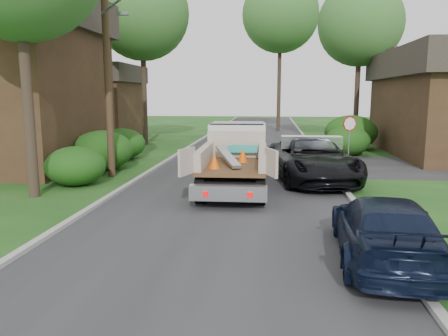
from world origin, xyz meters
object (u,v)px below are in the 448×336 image
object	(u,v)px
utility_pole	(107,54)
black_pickup	(312,159)
navy_suv	(384,229)
house_left_far	(91,100)
tree_left_far	(142,13)
tree_right_far	(360,24)
flatbed_truck	(236,152)
tree_center_far	(280,14)
tree_left_back	(18,3)
stop_sign	(349,130)

from	to	relation	value
utility_pole	black_pickup	xyz separation A→B (m)	(8.53, 0.02, -4.29)
utility_pole	navy_suv	xyz separation A→B (m)	(9.28, -8.83, -4.48)
house_left_far	tree_left_far	xyz separation A→B (m)	(6.00, -5.00, 5.93)
tree_right_far	flatbed_truck	bearing A→B (deg)	-114.64
tree_center_far	black_pickup	xyz separation A→B (m)	(1.05, -25.00, -10.10)
flatbed_truck	tree_left_far	bearing A→B (deg)	118.25
tree_left_far	navy_suv	world-z (taller)	tree_left_far
tree_left_back	utility_pole	bearing A→B (deg)	-43.26
utility_pole	tree_center_far	world-z (taller)	tree_center_far
house_left_far	utility_pole	bearing A→B (deg)	-64.77
black_pickup	navy_suv	distance (m)	8.89
tree_left_far	tree_left_back	distance (m)	7.63
house_left_far	tree_right_far	world-z (taller)	tree_right_far
utility_pole	tree_left_back	bearing A→B (deg)	136.74
house_left_far	black_pickup	distance (m)	23.82
tree_left_far	flatbed_truck	xyz separation A→B (m)	(7.53, -13.30, -7.68)
tree_left_far	tree_left_back	xyz separation A→B (m)	(-6.50, -4.00, -0.00)
tree_center_far	tree_left_far	bearing A→B (deg)	-126.16
house_left_far	tree_right_far	xyz separation A→B (m)	(21.00, -2.00, 5.43)
navy_suv	house_left_far	bearing A→B (deg)	-52.01
black_pickup	flatbed_truck	bearing A→B (deg)	-166.28
tree_left_far	tree_right_far	xyz separation A→B (m)	(15.00, 3.00, -0.50)
tree_right_far	black_pickup	xyz separation A→B (m)	(-4.45, -15.00, -7.60)
tree_center_far	house_left_far	bearing A→B (deg)	-152.70
tree_right_far	tree_left_far	bearing A→B (deg)	-168.69
stop_sign	tree_left_far	distance (m)	16.65
tree_left_far	flatbed_truck	world-z (taller)	tree_left_far
stop_sign	house_left_far	size ratio (longest dim) A/B	0.33
stop_sign	navy_suv	world-z (taller)	stop_sign
utility_pole	tree_right_far	world-z (taller)	tree_right_far
tree_left_back	tree_center_far	world-z (taller)	tree_center_far
utility_pole	tree_left_far	world-z (taller)	tree_left_far
utility_pole	tree_right_far	xyz separation A→B (m)	(12.98, 15.02, 3.31)
tree_left_far	tree_right_far	world-z (taller)	tree_left_far
tree_right_far	navy_suv	bearing A→B (deg)	-98.82
utility_pole	house_left_far	world-z (taller)	utility_pole
utility_pole	tree_left_far	size ratio (longest dim) A/B	0.82
black_pickup	navy_suv	size ratio (longest dim) A/B	1.32
tree_right_far	flatbed_truck	xyz separation A→B (m)	(-7.47, -16.30, -7.18)
stop_sign	black_pickup	xyz separation A→B (m)	(-2.15, -4.00, -0.90)
house_left_far	tree_left_back	size ratio (longest dim) A/B	0.63
tree_left_back	flatbed_truck	size ratio (longest dim) A/B	1.89
tree_center_far	navy_suv	xyz separation A→B (m)	(1.80, -33.85, -10.28)
flatbed_truck	stop_sign	bearing A→B (deg)	44.41
house_left_far	tree_center_far	world-z (taller)	tree_center_far
tree_right_far	tree_left_back	world-z (taller)	tree_left_back
house_left_far	tree_center_far	size ratio (longest dim) A/B	0.52
house_left_far	black_pickup	xyz separation A→B (m)	(16.55, -17.00, -2.17)
house_left_far	flatbed_truck	size ratio (longest dim) A/B	1.19
tree_left_far	black_pickup	size ratio (longest dim) A/B	1.92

